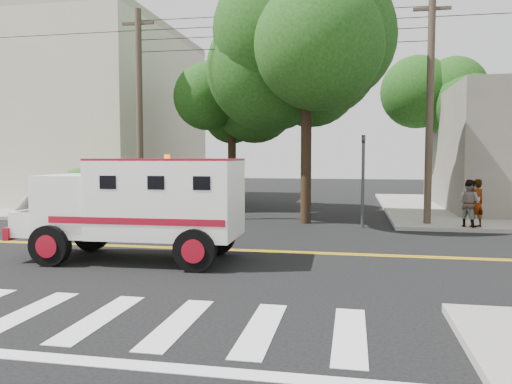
# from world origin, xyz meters

# --- Properties ---
(ground) EXTENTS (100.00, 100.00, 0.00)m
(ground) POSITION_xyz_m (0.00, 0.00, 0.00)
(ground) COLOR black
(ground) RESTS_ON ground
(sidewalk_nw) EXTENTS (17.00, 17.00, 0.15)m
(sidewalk_nw) POSITION_xyz_m (-13.50, 13.50, 0.07)
(sidewalk_nw) COLOR gray
(sidewalk_nw) RESTS_ON ground
(building_left) EXTENTS (16.00, 14.00, 10.00)m
(building_left) POSITION_xyz_m (-15.50, 15.00, 5.15)
(building_left) COLOR beige
(building_left) RESTS_ON sidewalk_nw
(utility_pole_left) EXTENTS (0.28, 0.28, 9.00)m
(utility_pole_left) POSITION_xyz_m (-5.60, 6.00, 4.50)
(utility_pole_left) COLOR #382D23
(utility_pole_left) RESTS_ON ground
(utility_pole_right) EXTENTS (0.28, 0.28, 9.00)m
(utility_pole_right) POSITION_xyz_m (6.30, 6.20, 4.50)
(utility_pole_right) COLOR #382D23
(utility_pole_right) RESTS_ON ground
(tree_main) EXTENTS (6.08, 5.70, 9.85)m
(tree_main) POSITION_xyz_m (1.94, 6.21, 7.20)
(tree_main) COLOR black
(tree_main) RESTS_ON ground
(tree_left) EXTENTS (4.48, 4.20, 7.70)m
(tree_left) POSITION_xyz_m (-2.68, 11.79, 5.73)
(tree_left) COLOR black
(tree_left) RESTS_ON ground
(tree_right) EXTENTS (4.80, 4.50, 8.20)m
(tree_right) POSITION_xyz_m (8.84, 15.77, 6.09)
(tree_right) COLOR black
(tree_right) RESTS_ON ground
(traffic_signal) EXTENTS (0.15, 0.18, 3.60)m
(traffic_signal) POSITION_xyz_m (3.80, 5.60, 2.23)
(traffic_signal) COLOR #3F3F42
(traffic_signal) RESTS_ON ground
(accessibility_sign) EXTENTS (0.45, 0.10, 2.02)m
(accessibility_sign) POSITION_xyz_m (-6.20, 6.17, 1.37)
(accessibility_sign) COLOR #3F3F42
(accessibility_sign) RESTS_ON ground
(palm_planter) EXTENTS (3.52, 2.63, 2.36)m
(palm_planter) POSITION_xyz_m (-7.44, 6.62, 1.65)
(palm_planter) COLOR #1E3314
(palm_planter) RESTS_ON sidewalk_nw
(armored_truck) EXTENTS (6.01, 2.55, 2.71)m
(armored_truck) POSITION_xyz_m (-2.12, -1.85, 1.54)
(armored_truck) COLOR white
(armored_truck) RESTS_ON ground
(pedestrian_a) EXTENTS (0.77, 0.68, 1.78)m
(pedestrian_a) POSITION_xyz_m (7.93, 5.50, 1.04)
(pedestrian_a) COLOR gray
(pedestrian_a) RESTS_ON sidewalk_ne
(pedestrian_b) EXTENTS (1.08, 1.08, 1.77)m
(pedestrian_b) POSITION_xyz_m (7.68, 5.50, 1.03)
(pedestrian_b) COLOR gray
(pedestrian_b) RESTS_ON sidewalk_ne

